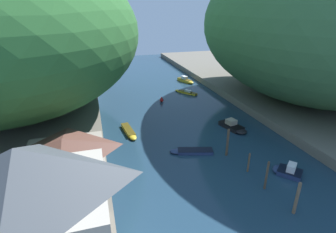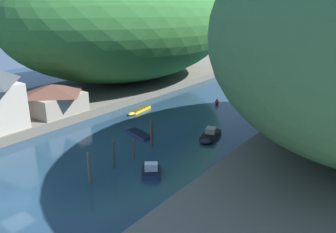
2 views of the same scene
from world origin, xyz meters
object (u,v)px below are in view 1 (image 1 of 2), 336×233
object	(u,v)px
channel_buoy_near	(162,100)
waterfront_building	(29,211)
boat_navy_launch	(234,127)
person_by_boathouse	(100,170)
boat_moored_right	(287,171)
boathouse_shed	(65,158)
boat_white_cruiser	(190,151)
person_on_quay	(85,172)
boat_far_upstream	(186,80)
boat_near_quay	(129,132)
boat_cabin_cruiser	(185,92)

from	to	relation	value
channel_buoy_near	waterfront_building	bearing A→B (deg)	-117.44
boat_navy_launch	person_by_boathouse	xyz separation A→B (m)	(-20.58, -9.18, 1.88)
boat_moored_right	boathouse_shed	bearing A→B (deg)	129.39
boat_white_cruiser	boat_moored_right	size ratio (longest dim) A/B	1.61
person_on_quay	boat_far_upstream	bearing A→B (deg)	-30.07
boat_navy_launch	person_on_quay	distance (m)	23.97
boat_near_quay	boat_moored_right	world-z (taller)	boat_moored_right
person_by_boathouse	boat_white_cruiser	bearing A→B (deg)	-79.99
boat_far_upstream	person_by_boathouse	distance (m)	43.94
boat_far_upstream	boat_cabin_cruiser	size ratio (longest dim) A/B	1.10
boathouse_shed	boat_navy_launch	bearing A→B (deg)	18.44
boat_far_upstream	channel_buoy_near	xyz separation A→B (m)	(-9.84, -12.78, 0.01)
boathouse_shed	boat_white_cruiser	world-z (taller)	boathouse_shed
channel_buoy_near	person_on_quay	size ratio (longest dim) A/B	0.69
boat_white_cruiser	boat_navy_launch	bearing A→B (deg)	-46.56
boat_navy_launch	boat_cabin_cruiser	bearing A→B (deg)	-101.08
boat_far_upstream	boat_moored_right	xyz separation A→B (m)	(-2.41, -40.62, -0.02)
waterfront_building	boat_white_cruiser	xyz separation A→B (m)	(15.91, 13.37, -5.87)
boat_navy_launch	boat_far_upstream	bearing A→B (deg)	-108.45
boat_far_upstream	boat_moored_right	bearing A→B (deg)	69.36
channel_buoy_near	boat_navy_launch	bearing A→B (deg)	-64.16
boat_moored_right	channel_buoy_near	world-z (taller)	boat_moored_right
boat_far_upstream	boat_white_cruiser	xyz separation A→B (m)	(-11.40, -33.06, -0.23)
waterfront_building	boathouse_shed	distance (m)	10.56
boat_white_cruiser	person_by_boathouse	bearing A→B (deg)	126.37
boat_near_quay	person_on_quay	xyz separation A→B (m)	(-6.22, -12.14, 2.06)
boat_navy_launch	boathouse_shed	bearing A→B (deg)	4.73
boat_cabin_cruiser	boat_moored_right	distance (m)	32.02
boat_near_quay	person_by_boathouse	size ratio (longest dim) A/B	3.50
boat_far_upstream	boat_near_quay	distance (m)	31.12
waterfront_building	boat_navy_launch	bearing A→B (deg)	36.04
channel_buoy_near	person_on_quay	world-z (taller)	person_on_quay
waterfront_building	boat_moored_right	size ratio (longest dim) A/B	2.84
boat_white_cruiser	boat_navy_launch	xyz separation A→B (m)	(9.06, 4.80, 0.22)
waterfront_building	person_by_boathouse	size ratio (longest dim) A/B	6.09
waterfront_building	boat_moored_right	world-z (taller)	waterfront_building
boat_near_quay	person_by_boathouse	world-z (taller)	person_by_boathouse
boat_white_cruiser	boat_far_upstream	bearing A→B (deg)	-3.49
person_on_quay	person_by_boathouse	size ratio (longest dim) A/B	1.00
waterfront_building	channel_buoy_near	world-z (taller)	waterfront_building
channel_buoy_near	boat_white_cruiser	bearing A→B (deg)	-94.41
waterfront_building	person_on_quay	world-z (taller)	waterfront_building
boathouse_shed	waterfront_building	bearing A→B (deg)	-96.22
boat_white_cruiser	person_on_quay	xyz separation A→B (m)	(-13.02, -4.31, 2.10)
boat_far_upstream	boat_near_quay	world-z (taller)	boat_far_upstream
boat_cabin_cruiser	boat_far_upstream	bearing A→B (deg)	34.15
boathouse_shed	boat_navy_launch	xyz separation A→B (m)	(23.86, 7.96, -3.19)
channel_buoy_near	person_on_quay	xyz separation A→B (m)	(-14.59, -24.60, 1.86)
boathouse_shed	boat_cabin_cruiser	bearing A→B (deg)	50.26
boat_white_cruiser	boat_navy_launch	size ratio (longest dim) A/B	1.10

